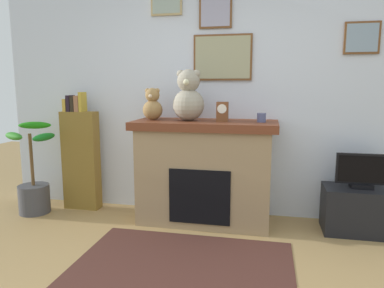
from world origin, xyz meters
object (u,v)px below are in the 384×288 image
(bookshelf, at_px, (81,157))
(potted_plant, at_px, (34,186))
(television, at_px, (362,172))
(tv_stand, at_px, (359,210))
(teddy_bear_brown, at_px, (153,106))
(mantel_clock, at_px, (222,112))
(fireplace, at_px, (205,171))
(candle_jar, at_px, (261,118))
(teddy_bear_cream, at_px, (189,98))

(bookshelf, height_order, potted_plant, bookshelf)
(television, bearing_deg, tv_stand, 90.00)
(tv_stand, height_order, teddy_bear_brown, teddy_bear_brown)
(potted_plant, height_order, mantel_clock, mantel_clock)
(television, distance_m, mantel_clock, 1.45)
(potted_plant, xyz_separation_m, mantel_clock, (2.08, 0.14, 0.84))
(bookshelf, bearing_deg, fireplace, -3.98)
(fireplace, distance_m, tv_stand, 1.54)
(mantel_clock, height_order, teddy_bear_brown, teddy_bear_brown)
(bookshelf, height_order, tv_stand, bookshelf)
(bookshelf, bearing_deg, candle_jar, -3.38)
(television, relative_size, mantel_clock, 2.45)
(mantel_clock, bearing_deg, teddy_bear_brown, 179.94)
(tv_stand, distance_m, candle_jar, 1.30)
(potted_plant, xyz_separation_m, teddy_bear_brown, (1.35, 0.14, 0.89))
(tv_stand, bearing_deg, potted_plant, -177.27)
(television, bearing_deg, candle_jar, -178.92)
(fireplace, distance_m, mantel_clock, 0.64)
(bookshelf, relative_size, teddy_bear_brown, 4.05)
(television, xyz_separation_m, mantel_clock, (-1.33, -0.02, 0.55))
(fireplace, height_order, teddy_bear_brown, teddy_bear_brown)
(television, bearing_deg, teddy_bear_brown, -179.49)
(teddy_bear_brown, bearing_deg, mantel_clock, -0.06)
(candle_jar, xyz_separation_m, teddy_bear_cream, (-0.73, -0.00, 0.19))
(potted_plant, distance_m, teddy_bear_brown, 1.63)
(candle_jar, relative_size, mantel_clock, 0.46)
(mantel_clock, bearing_deg, teddy_bear_cream, 179.91)
(teddy_bear_cream, bearing_deg, potted_plant, -175.30)
(fireplace, xyz_separation_m, potted_plant, (-1.90, -0.16, -0.22))
(teddy_bear_cream, bearing_deg, television, 0.64)
(fireplace, xyz_separation_m, teddy_bear_cream, (-0.17, -0.02, 0.75))
(bookshelf, height_order, mantel_clock, bookshelf)
(tv_stand, bearing_deg, mantel_clock, -179.12)
(tv_stand, bearing_deg, fireplace, -179.94)
(fireplace, distance_m, potted_plant, 1.92)
(potted_plant, xyz_separation_m, teddy_bear_cream, (1.73, 0.14, 0.98))
(bookshelf, relative_size, mantel_clock, 6.92)
(tv_stand, height_order, television, television)
(television, bearing_deg, teddy_bear_cream, -179.36)
(candle_jar, bearing_deg, teddy_bear_brown, -179.98)
(candle_jar, xyz_separation_m, mantel_clock, (-0.38, -0.00, 0.05))
(fireplace, bearing_deg, tv_stand, 0.06)
(tv_stand, distance_m, teddy_bear_cream, 1.99)
(potted_plant, distance_m, tv_stand, 3.42)
(tv_stand, bearing_deg, candle_jar, -178.84)
(fireplace, relative_size, teddy_bear_brown, 4.38)
(fireplace, height_order, potted_plant, fireplace)
(candle_jar, bearing_deg, teddy_bear_cream, -179.95)
(potted_plant, xyz_separation_m, candle_jar, (2.46, 0.14, 0.79))
(fireplace, xyz_separation_m, tv_stand, (1.51, 0.00, -0.31))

